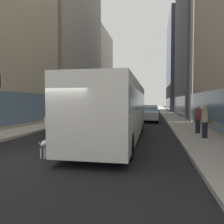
% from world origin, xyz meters
% --- Properties ---
extents(ground_plane, '(120.00, 120.00, 0.00)m').
position_xyz_m(ground_plane, '(0.00, 35.00, 0.00)').
color(ground_plane, black).
extents(sidewalk_left, '(2.40, 110.00, 0.15)m').
position_xyz_m(sidewalk_left, '(-5.70, 35.00, 0.07)').
color(sidewalk_left, '#ADA89E').
rests_on(sidewalk_left, ground).
extents(sidewalk_right, '(2.40, 110.00, 0.15)m').
position_xyz_m(sidewalk_right, '(5.70, 35.00, 0.07)').
color(sidewalk_right, '#9E9991').
rests_on(sidewalk_right, ground).
extents(building_left_mid, '(10.62, 18.32, 32.82)m').
position_xyz_m(building_left_mid, '(-11.90, 24.82, 16.40)').
color(building_left_mid, gray).
rests_on(building_left_mid, ground).
extents(building_left_far, '(8.95, 15.76, 18.36)m').
position_xyz_m(building_left_far, '(-11.90, 43.13, 9.17)').
color(building_left_far, '#B2A893').
rests_on(building_left_far, ground).
extents(building_right_mid, '(10.24, 14.07, 24.13)m').
position_xyz_m(building_right_mid, '(11.90, 25.56, 12.06)').
color(building_right_mid, slate).
rests_on(building_right_mid, ground).
extents(building_right_far, '(11.19, 14.20, 19.97)m').
position_xyz_m(building_right_far, '(11.90, 42.11, 9.98)').
color(building_right_far, '#4C515B').
rests_on(building_right_far, ground).
extents(transit_bus, '(2.78, 11.53, 3.05)m').
position_xyz_m(transit_bus, '(1.20, 4.76, 1.78)').
color(transit_bus, silver).
rests_on(transit_bus, ground).
extents(car_black_suv, '(1.78, 4.30, 1.62)m').
position_xyz_m(car_black_suv, '(-1.20, 24.61, 0.82)').
color(car_black_suv, black).
rests_on(car_black_suv, ground).
extents(car_white_van, '(1.84, 4.13, 1.62)m').
position_xyz_m(car_white_van, '(-2.80, 7.86, 0.82)').
color(car_white_van, silver).
rests_on(car_white_van, ground).
extents(car_blue_hatchback, '(1.89, 4.40, 1.62)m').
position_xyz_m(car_blue_hatchback, '(2.80, 23.17, 0.82)').
color(car_blue_hatchback, '#4C6BB7').
rests_on(car_blue_hatchback, ground).
extents(car_silver_sedan, '(1.76, 4.78, 1.62)m').
position_xyz_m(car_silver_sedan, '(2.80, 16.11, 0.82)').
color(car_silver_sedan, '#B7BABF').
rests_on(car_silver_sedan, ground).
extents(car_yellow_taxi, '(1.90, 4.72, 1.62)m').
position_xyz_m(car_yellow_taxi, '(-2.80, 37.88, 0.83)').
color(car_yellow_taxi, yellow).
rests_on(car_yellow_taxi, ground).
extents(car_red_coupe, '(1.91, 4.63, 1.62)m').
position_xyz_m(car_red_coupe, '(-2.80, 46.88, 0.83)').
color(car_red_coupe, red).
rests_on(car_red_coupe, ground).
extents(dalmatian_dog, '(0.22, 0.96, 0.72)m').
position_xyz_m(dalmatian_dog, '(-0.78, 0.40, 0.51)').
color(dalmatian_dog, white).
rests_on(dalmatian_dog, ground).
extents(pedestrian_with_handbag, '(0.45, 0.34, 1.69)m').
position_xyz_m(pedestrian_with_handbag, '(5.92, 5.21, 1.01)').
color(pedestrian_with_handbag, '#1E1E2D').
rests_on(pedestrian_with_handbag, sidewalk_right).
extents(pedestrian_in_coat, '(0.34, 0.34, 1.69)m').
position_xyz_m(pedestrian_in_coat, '(5.90, 7.08, 1.01)').
color(pedestrian_in_coat, '#1E1E2D').
rests_on(pedestrian_in_coat, sidewalk_right).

